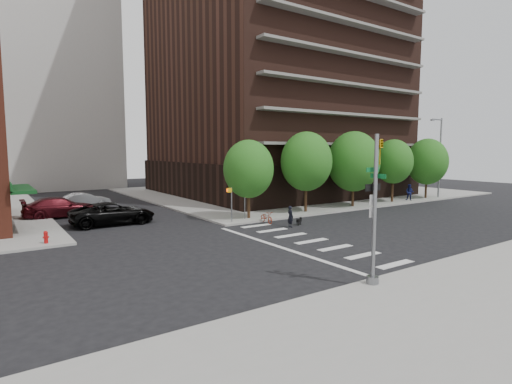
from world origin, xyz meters
The scene contains 20 objects.
ground centered at (0.00, 0.00, 0.00)m, with size 120.00×120.00×0.00m, color black.
sidewalk_ne centered at (20.50, 23.50, 0.07)m, with size 39.00×33.00×0.15m, color gray.
crosswalk centered at (2.21, 0.00, 0.01)m, with size 3.85×13.00×0.01m.
apartment_tower centered at (18.00, 24.00, 20.91)m, with size 26.65×25.50×45.00m.
tree_a centered at (4.00, 8.50, 4.04)m, with size 4.00×4.00×5.90m.
tree_b centered at (10.00, 8.50, 4.54)m, with size 4.50×4.50×6.65m.
tree_c centered at (16.00, 8.50, 4.45)m, with size 5.00×5.00×6.80m.
tree_d centered at (22.00, 8.50, 4.34)m, with size 4.00×4.00×6.20m.
tree_e centered at (28.00, 8.50, 4.25)m, with size 4.50×4.50×6.35m.
traffic_signal centered at (-0.47, -7.49, 2.70)m, with size 0.90×0.75×6.00m.
pedestrian_signal centered at (2.32, 7.92, 1.85)m, with size 2.18×0.67×2.60m.
fire_hydrant centered at (-10.50, 7.80, 0.55)m, with size 0.24×0.24×0.73m.
streetlamp centered at (29.82, 8.20, 5.29)m, with size 2.14×0.22×9.00m.
parked_car_black centered at (-5.50, 12.47, 0.84)m, with size 6.05×2.79×1.68m, color black.
parked_car_maroon centered at (-8.20, 18.12, 0.84)m, with size 5.78×2.35×1.68m, color #460E15.
parked_car_silver centered at (-5.50, 22.48, 0.76)m, with size 4.59×1.60×1.51m, color #A3A7AA.
scooter centered at (4.31, 6.50, 0.45)m, with size 0.59×1.70×0.89m, color maroon.
dog_walker centered at (4.80, 4.25, 0.77)m, with size 0.37×0.56×1.55m, color black.
dog centered at (5.85, 4.50, 0.35)m, with size 0.65×0.39×0.55m.
pedestrian_far centered at (24.41, 8.09, 1.02)m, with size 0.66×0.85×1.75m, color navy.
Camera 1 is at (-13.21, -17.78, 5.51)m, focal length 28.00 mm.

